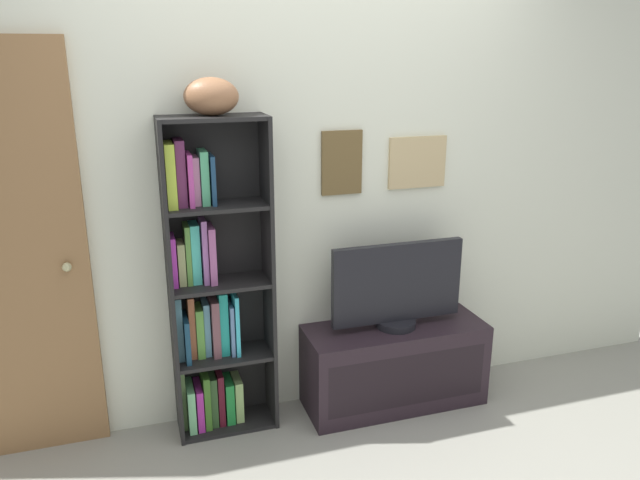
{
  "coord_description": "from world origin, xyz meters",
  "views": [
    {
      "loc": [
        -0.9,
        -1.91,
        1.93
      ],
      "look_at": [
        -0.01,
        0.85,
        1.04
      ],
      "focal_mm": 34.37,
      "sensor_mm": 36.0,
      "label": 1
    }
  ],
  "objects": [
    {
      "name": "tv_stand",
      "position": [
        0.45,
        0.91,
        0.24
      ],
      "size": [
        1.01,
        0.37,
        0.47
      ],
      "color": "black",
      "rests_on": "ground"
    },
    {
      "name": "television",
      "position": [
        0.45,
        0.91,
        0.71
      ],
      "size": [
        0.74,
        0.22,
        0.48
      ],
      "color": "black",
      "rests_on": "tv_stand"
    },
    {
      "name": "football",
      "position": [
        -0.5,
        0.98,
        1.73
      ],
      "size": [
        0.3,
        0.25,
        0.17
      ],
      "primitive_type": "ellipsoid",
      "rotation": [
        0.0,
        0.0,
        -0.36
      ],
      "color": "#8D5E3F",
      "rests_on": "bookshelf"
    },
    {
      "name": "bookshelf",
      "position": [
        -0.55,
        1.01,
        0.75
      ],
      "size": [
        0.51,
        0.24,
        1.65
      ],
      "color": "black",
      "rests_on": "ground"
    },
    {
      "name": "back_wall",
      "position": [
        0.0,
        1.13,
        1.17
      ],
      "size": [
        4.8,
        0.08,
        2.33
      ],
      "color": "silver",
      "rests_on": "ground"
    }
  ]
}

